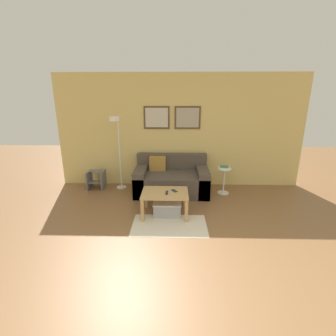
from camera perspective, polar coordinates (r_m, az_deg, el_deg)
ground_plane at (r=2.95m, az=3.81°, el=-28.29°), size 16.00×16.00×0.00m
wall_back at (r=5.62m, az=2.72°, el=8.61°), size 5.60×0.09×2.55m
area_rug at (r=4.16m, az=0.33°, el=-13.26°), size 1.24×0.74×0.01m
couch at (r=5.38m, az=0.79°, el=-2.71°), size 1.58×0.94×0.79m
coffee_table at (r=4.37m, az=-0.72°, el=-6.70°), size 0.82×0.62×0.42m
storage_bin at (r=4.47m, az=-0.16°, el=-9.23°), size 0.50×0.40×0.25m
floor_lamp at (r=5.33m, az=-11.89°, el=7.03°), size 0.23×0.48×1.66m
side_table at (r=5.42m, az=12.98°, el=-2.45°), size 0.30×0.30×0.57m
book_stack at (r=5.35m, az=13.09°, el=0.15°), size 0.23×0.20×0.04m
remote_control at (r=4.30m, az=-0.29°, el=-5.80°), size 0.04×0.15×0.02m
cell_phone at (r=4.40m, az=1.45°, el=-5.35°), size 0.13×0.15×0.01m
step_stool at (r=5.83m, az=-16.44°, el=-2.54°), size 0.36×0.38×0.41m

